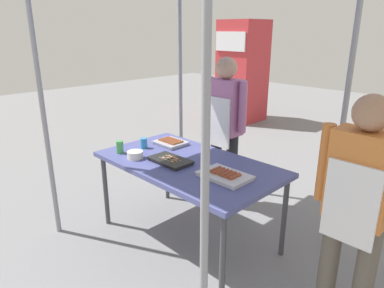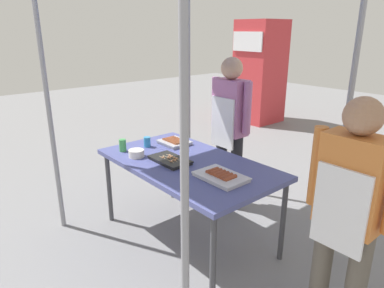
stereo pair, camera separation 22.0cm
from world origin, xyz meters
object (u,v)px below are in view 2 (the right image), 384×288
Objects in this scene: drink_cup_by_wok at (147,142)px; customer_nearby at (349,206)px; tray_grilled_sausages at (174,142)px; vendor_woman at (230,122)px; neighbor_stall_left at (260,72)px; stall_table at (188,167)px; tray_pork_links at (221,176)px; drink_cup_near_edge at (123,145)px; condiment_bowl at (136,153)px; tray_meat_skewers at (170,160)px.

drink_cup_by_wok is 0.06× the size of customer_nearby.
tray_grilled_sausages is 0.19× the size of vendor_woman.
tray_grilled_sausages is 4.15m from neighbor_stall_left.
stall_table is 4.09× the size of tray_pork_links.
drink_cup_near_edge is 1.18× the size of drink_cup_by_wok.
customer_nearby is 5.40m from neighbor_stall_left.
tray_pork_links is 2.80× the size of condiment_bowl.
drink_cup_near_edge is 0.06× the size of neighbor_stall_left.
tray_grilled_sausages is 0.19× the size of customer_nearby.
neighbor_stall_left reaches higher than vendor_woman.
tray_pork_links is 0.86m from condiment_bowl.
stall_table is 1.40m from customer_nearby.
tray_meat_skewers is 1.50m from customer_nearby.
tray_grilled_sausages is 0.15× the size of neighbor_stall_left.
vendor_woman reaches higher than customer_nearby.
drink_cup_near_edge is 0.25m from drink_cup_by_wok.
neighbor_stall_left is (-2.84, 3.91, 0.24)m from tray_pork_links.
tray_meat_skewers is 0.33m from condiment_bowl.
drink_cup_by_wok is (-1.00, -0.01, 0.03)m from tray_pork_links.
drink_cup_by_wok reaches higher than tray_pork_links.
neighbor_stall_left is at bearing 121.82° from stall_table.
neighbor_stall_left reaches higher than tray_grilled_sausages.
customer_nearby is (1.95, 0.07, 0.09)m from drink_cup_by_wok.
tray_meat_skewers is (-0.09, -0.12, 0.07)m from stall_table.
condiment_bowl is 0.21m from drink_cup_near_edge.
vendor_woman is 3.80m from neighbor_stall_left.
drink_cup_near_edge is at bearing -170.93° from customer_nearby.
customer_nearby is at bearing 9.63° from condiment_bowl.
tray_grilled_sausages is 0.93m from tray_pork_links.
tray_meat_skewers is at bearing -171.12° from tray_pork_links.
condiment_bowl is 1.44× the size of drink_cup_by_wok.
drink_cup_near_edge reaches higher than tray_meat_skewers.
condiment_bowl is 4.61m from neighbor_stall_left.
tray_grilled_sausages is 0.27m from drink_cup_by_wok.
vendor_woman is (-0.23, 0.75, 0.24)m from stall_table.
customer_nearby is at bearing 3.89° from tray_pork_links.
neighbor_stall_left is (-2.40, 3.87, 0.31)m from stall_table.
stall_table is at bearing -178.74° from customer_nearby.
condiment_bowl is 1.81m from customer_nearby.
tray_meat_skewers is 4.62m from neighbor_stall_left.
neighbor_stall_left is at bearing 117.95° from tray_grilled_sausages.
tray_pork_links is 1.00m from drink_cup_by_wok.
drink_cup_near_edge is 0.07× the size of vendor_woman.
neighbor_stall_left is (-2.02, 4.14, 0.23)m from condiment_bowl.
drink_cup_near_edge reaches higher than drink_cup_by_wok.
tray_pork_links is 0.25× the size of vendor_woman.
neighbor_stall_left is (-2.31, 3.99, 0.24)m from tray_meat_skewers.
stall_table is at bearing -24.50° from tray_grilled_sausages.
neighbor_stall_left reaches higher than stall_table.
customer_nearby reaches higher than tray_grilled_sausages.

